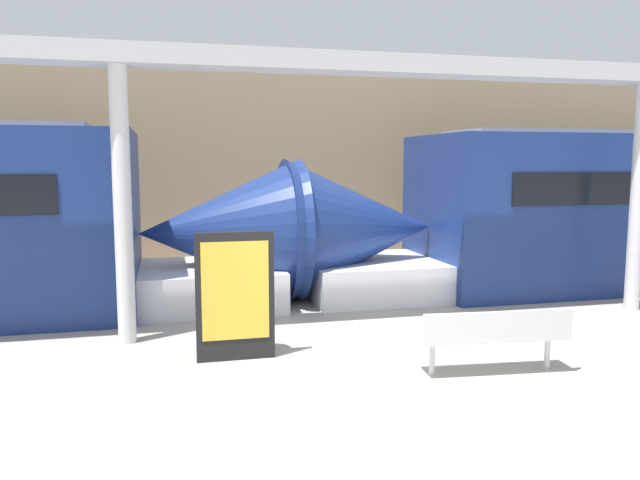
{
  "coord_description": "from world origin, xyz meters",
  "views": [
    {
      "loc": [
        -2.23,
        -6.3,
        2.56
      ],
      "look_at": [
        0.01,
        2.76,
        1.4
      ],
      "focal_mm": 35.0,
      "sensor_mm": 36.0,
      "label": 1
    }
  ],
  "objects_px": {
    "poster_board": "(235,296)",
    "bench_near": "(494,334)",
    "trash_bin": "(255,323)",
    "support_column_near": "(123,207)",
    "train_left": "(634,213)",
    "support_column_far": "(638,199)"
  },
  "relations": [
    {
      "from": "support_column_near",
      "to": "trash_bin",
      "type": "bearing_deg",
      "value": -29.48
    },
    {
      "from": "trash_bin",
      "to": "poster_board",
      "type": "height_order",
      "value": "poster_board"
    },
    {
      "from": "bench_near",
      "to": "trash_bin",
      "type": "height_order",
      "value": "trash_bin"
    },
    {
      "from": "train_left",
      "to": "support_column_near",
      "type": "height_order",
      "value": "support_column_near"
    },
    {
      "from": "trash_bin",
      "to": "support_column_far",
      "type": "height_order",
      "value": "support_column_far"
    },
    {
      "from": "bench_near",
      "to": "trash_bin",
      "type": "xyz_separation_m",
      "value": [
        -2.7,
        1.53,
        -0.08
      ]
    },
    {
      "from": "poster_board",
      "to": "train_left",
      "type": "bearing_deg",
      "value": 20.9
    },
    {
      "from": "support_column_near",
      "to": "support_column_far",
      "type": "xyz_separation_m",
      "value": [
        8.49,
        0.0,
        0.0
      ]
    },
    {
      "from": "bench_near",
      "to": "support_column_far",
      "type": "relative_size",
      "value": 0.49
    },
    {
      "from": "trash_bin",
      "to": "poster_board",
      "type": "bearing_deg",
      "value": -141.1
    },
    {
      "from": "trash_bin",
      "to": "support_column_far",
      "type": "relative_size",
      "value": 0.22
    },
    {
      "from": "poster_board",
      "to": "support_column_far",
      "type": "xyz_separation_m",
      "value": [
        7.07,
        1.19,
        1.09
      ]
    },
    {
      "from": "bench_near",
      "to": "trash_bin",
      "type": "bearing_deg",
      "value": 155.83
    },
    {
      "from": "train_left",
      "to": "poster_board",
      "type": "distance_m",
      "value": 9.56
    },
    {
      "from": "poster_board",
      "to": "trash_bin",
      "type": "bearing_deg",
      "value": 38.9
    },
    {
      "from": "train_left",
      "to": "support_column_far",
      "type": "bearing_deg",
      "value": -129.75
    },
    {
      "from": "trash_bin",
      "to": "support_column_near",
      "type": "height_order",
      "value": "support_column_near"
    },
    {
      "from": "bench_near",
      "to": "support_column_near",
      "type": "bearing_deg",
      "value": 155.83
    },
    {
      "from": "poster_board",
      "to": "bench_near",
      "type": "bearing_deg",
      "value": -23.63
    },
    {
      "from": "trash_bin",
      "to": "support_column_near",
      "type": "distance_m",
      "value": 2.48
    },
    {
      "from": "support_column_near",
      "to": "support_column_far",
      "type": "height_order",
      "value": "same"
    },
    {
      "from": "poster_board",
      "to": "support_column_near",
      "type": "xyz_separation_m",
      "value": [
        -1.42,
        1.19,
        1.09
      ]
    }
  ]
}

